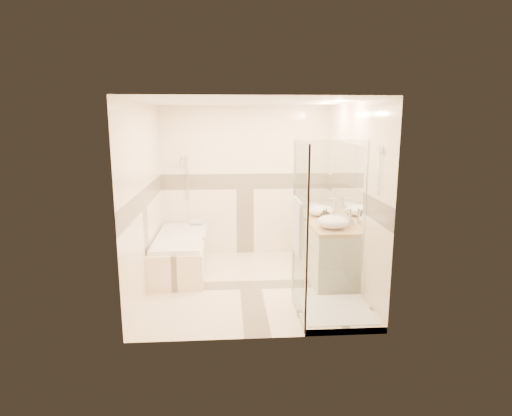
{
  "coord_description": "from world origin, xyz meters",
  "views": [
    {
      "loc": [
        -0.31,
        -5.64,
        2.27
      ],
      "look_at": [
        0.1,
        0.25,
        1.05
      ],
      "focal_mm": 30.0,
      "sensor_mm": 36.0,
      "label": 1
    }
  ],
  "objects": [
    {
      "name": "vessel_sink_near",
      "position": [
        1.1,
        0.58,
        0.93
      ],
      "size": [
        0.41,
        0.41,
        0.16
      ],
      "primitive_type": "ellipsoid",
      "color": "white",
      "rests_on": "vanity"
    },
    {
      "name": "amenity_bottle_a",
      "position": [
        1.1,
        0.24,
        0.94
      ],
      "size": [
        0.09,
        0.1,
        0.18
      ],
      "primitive_type": "imported",
      "rotation": [
        0.0,
        0.0,
        0.14
      ],
      "color": "black",
      "rests_on": "vanity"
    },
    {
      "name": "folded_towels",
      "position": [
        1.1,
        1.02,
        0.89
      ],
      "size": [
        0.18,
        0.28,
        0.09
      ],
      "primitive_type": "cube",
      "rotation": [
        0.0,
        0.0,
        0.06
      ],
      "color": "silver",
      "rests_on": "vanity"
    },
    {
      "name": "vessel_sink_far",
      "position": [
        1.1,
        -0.18,
        0.94
      ],
      "size": [
        0.44,
        0.44,
        0.18
      ],
      "primitive_type": "ellipsoid",
      "color": "white",
      "rests_on": "vanity"
    },
    {
      "name": "faucet_near",
      "position": [
        1.32,
        0.58,
        1.01
      ],
      "size": [
        0.11,
        0.03,
        0.28
      ],
      "color": "silver",
      "rests_on": "vanity"
    },
    {
      "name": "faucet_far",
      "position": [
        1.32,
        -0.18,
        1.0
      ],
      "size": [
        0.11,
        0.03,
        0.26
      ],
      "color": "silver",
      "rests_on": "vanity"
    },
    {
      "name": "amenity_bottle_b",
      "position": [
        1.1,
        0.39,
        0.92
      ],
      "size": [
        0.13,
        0.13,
        0.13
      ],
      "primitive_type": "imported",
      "rotation": [
        0.0,
        0.0,
        0.39
      ],
      "color": "black",
      "rests_on": "vanity"
    },
    {
      "name": "bathtub",
      "position": [
        -1.02,
        0.65,
        0.31
      ],
      "size": [
        0.75,
        1.7,
        0.56
      ],
      "color": "#FAE4C8",
      "rests_on": "ground"
    },
    {
      "name": "vanity",
      "position": [
        1.12,
        0.3,
        0.43
      ],
      "size": [
        0.58,
        1.62,
        0.85
      ],
      "color": "white",
      "rests_on": "ground"
    },
    {
      "name": "room",
      "position": [
        0.06,
        0.01,
        1.26
      ],
      "size": [
        2.82,
        3.02,
        2.52
      ],
      "color": "#F5DFC3",
      "rests_on": "ground"
    },
    {
      "name": "shower_enclosure",
      "position": [
        0.83,
        -0.97,
        0.51
      ],
      "size": [
        0.96,
        0.93,
        2.04
      ],
      "color": "#FAE4C8",
      "rests_on": "ground"
    },
    {
      "name": "rolled_towel",
      "position": [
        -0.82,
        1.31,
        0.61
      ],
      "size": [
        0.2,
        0.09,
        0.09
      ],
      "primitive_type": "cylinder",
      "rotation": [
        0.0,
        1.57,
        0.0
      ],
      "color": "silver",
      "rests_on": "bathtub"
    }
  ]
}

